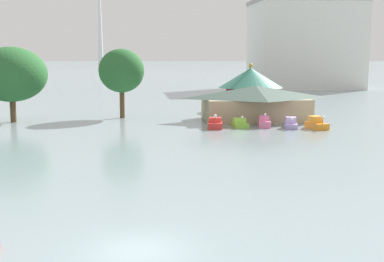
{
  "coord_description": "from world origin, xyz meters",
  "views": [
    {
      "loc": [
        -0.15,
        -20.11,
        8.17
      ],
      "look_at": [
        5.21,
        23.71,
        1.52
      ],
      "focal_mm": 45.95,
      "sensor_mm": 36.0,
      "label": 1
    }
  ],
  "objects": [
    {
      "name": "shoreline_tree_tall_left",
      "position": [
        -15.15,
        44.01,
        6.03
      ],
      "size": [
        8.93,
        8.93,
        9.48
      ],
      "color": "brown",
      "rests_on": "ground"
    },
    {
      "name": "boathouse",
      "position": [
        15.8,
        42.15,
        2.36
      ],
      "size": [
        14.23,
        8.7,
        4.49
      ],
      "color": "tan",
      "rests_on": "ground"
    },
    {
      "name": "pedal_boat_lavender",
      "position": [
        18.11,
        34.52,
        0.51
      ],
      "size": [
        1.95,
        2.71,
        1.41
      ],
      "rotation": [
        0.0,
        0.0,
        -1.82
      ],
      "color": "#B299D8",
      "rests_on": "ground"
    },
    {
      "name": "pedal_boat_lime",
      "position": [
        12.39,
        35.99,
        0.43
      ],
      "size": [
        1.73,
        2.39,
        1.47
      ],
      "rotation": [
        0.0,
        0.0,
        -1.52
      ],
      "color": "#8CCC3F",
      "rests_on": "ground"
    },
    {
      "name": "ground_plane",
      "position": [
        0.0,
        0.0,
        0.0
      ],
      "size": [
        2000.0,
        2000.0,
        0.0
      ],
      "primitive_type": "plane",
      "color": "gray"
    },
    {
      "name": "background_building_block",
      "position": [
        45.09,
        105.99,
        11.48
      ],
      "size": [
        27.34,
        19.01,
        22.91
      ],
      "color": "silver",
      "rests_on": "ground"
    },
    {
      "name": "pedal_boat_red",
      "position": [
        9.35,
        35.47,
        0.51
      ],
      "size": [
        2.09,
        2.82,
        1.76
      ],
      "rotation": [
        0.0,
        0.0,
        -1.74
      ],
      "color": "red",
      "rests_on": "ground"
    },
    {
      "name": "pedal_boat_pink",
      "position": [
        15.34,
        36.07,
        0.54
      ],
      "size": [
        1.86,
        2.96,
        1.75
      ],
      "rotation": [
        0.0,
        0.0,
        -1.76
      ],
      "color": "pink",
      "rests_on": "ground"
    },
    {
      "name": "pedal_boat_orange",
      "position": [
        20.92,
        33.83,
        0.57
      ],
      "size": [
        2.06,
        3.16,
        1.64
      ],
      "rotation": [
        0.0,
        0.0,
        -1.38
      ],
      "color": "orange",
      "rests_on": "ground"
    },
    {
      "name": "green_roof_pavilion",
      "position": [
        17.79,
        53.18,
        3.71
      ],
      "size": [
        9.73,
        9.73,
        7.26
      ],
      "color": "#993328",
      "rests_on": "ground"
    },
    {
      "name": "shoreline_tree_mid",
      "position": [
        -1.5,
        46.92,
        6.35
      ],
      "size": [
        6.11,
        6.11,
        9.31
      ],
      "color": "brown",
      "rests_on": "ground"
    }
  ]
}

